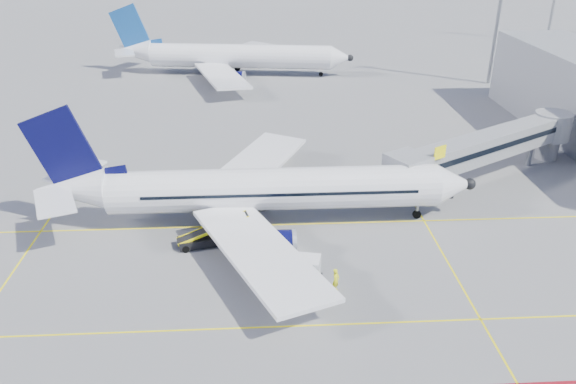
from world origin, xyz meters
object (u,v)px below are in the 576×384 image
second_aircraft (230,56)px  belt_loader (206,238)px  main_aircraft (256,190)px  cargo_dolly (295,269)px  baggage_tug (303,278)px  ramp_worker (336,280)px

second_aircraft → belt_loader: bearing=-82.2°
main_aircraft → second_aircraft: second_aircraft is taller
second_aircraft → cargo_dolly: (7.06, -64.26, -2.02)m
main_aircraft → baggage_tug: (3.36, -10.14, -2.42)m
cargo_dolly → belt_loader: belt_loader is taller
second_aircraft → belt_loader: 58.53m
main_aircraft → second_aircraft: size_ratio=0.92×
main_aircraft → baggage_tug: bearing=-71.8°
main_aircraft → second_aircraft: (-4.24, 54.82, -0.00)m
belt_loader → ramp_worker: belt_loader is taller
ramp_worker → main_aircraft: bearing=65.7°
ramp_worker → belt_loader: bearing=92.3°
main_aircraft → cargo_dolly: bearing=-73.5°
second_aircraft → ramp_worker: size_ratio=22.81×
second_aircraft → baggage_tug: bearing=-75.5°
baggage_tug → belt_loader: (-7.60, 6.49, -0.16)m
cargo_dolly → belt_loader: (-7.06, 5.79, -0.56)m
cargo_dolly → ramp_worker: (2.89, -1.28, -0.27)m
main_aircraft → ramp_worker: 12.36m
second_aircraft → ramp_worker: second_aircraft is taller
second_aircraft → main_aircraft: bearing=-77.7°
baggage_tug → second_aircraft: bearing=83.6°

